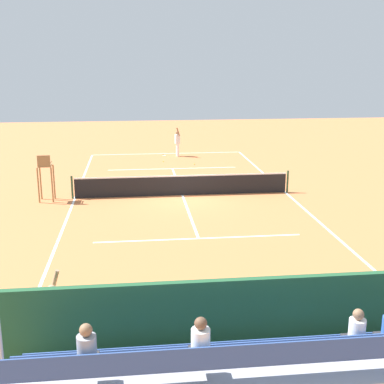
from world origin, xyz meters
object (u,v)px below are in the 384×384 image
at_px(courtside_bench, 315,321).
at_px(line_judge, 53,313).
at_px(tennis_ball_far, 163,161).
at_px(tennis_player, 177,141).
at_px(tennis_net, 182,185).
at_px(tennis_ball_near, 194,164).
at_px(bleacher_stand, 267,365).
at_px(tennis_racket, 164,155).
at_px(umpire_chair, 45,173).
at_px(equipment_bag, 243,343).

relative_size(courtside_bench, line_judge, 0.93).
height_order(courtside_bench, line_judge, line_judge).
bearing_deg(tennis_ball_far, tennis_player, -119.80).
bearing_deg(tennis_net, line_judge, 72.91).
bearing_deg(tennis_ball_near, bleacher_stand, 86.53).
bearing_deg(courtside_bench, tennis_racket, -85.24).
relative_size(tennis_net, line_judge, 5.35).
bearing_deg(courtside_bench, tennis_net, -82.56).
xyz_separation_m(tennis_net, tennis_player, (-0.63, -9.94, 0.51)).
bearing_deg(courtside_bench, umpire_chair, -58.54).
relative_size(courtside_bench, equipment_bag, 2.00).
bearing_deg(bleacher_stand, umpire_chair, -67.49).
bearing_deg(tennis_racket, equipment_bag, 90.67).
relative_size(courtside_bench, tennis_player, 0.93).
relative_size(equipment_bag, line_judge, 0.47).
relative_size(umpire_chair, equipment_bag, 2.38).
bearing_deg(equipment_bag, tennis_racket, -89.33).
bearing_deg(tennis_ball_far, tennis_ball_near, 151.11).
height_order(equipment_bag, tennis_ball_far, equipment_bag).
bearing_deg(equipment_bag, line_judge, -3.69).
distance_m(tennis_player, tennis_ball_far, 2.34).
distance_m(courtside_bench, tennis_player, 23.24).
distance_m(tennis_net, tennis_player, 9.97).
height_order(tennis_ball_near, line_judge, line_judge).
distance_m(tennis_racket, line_judge, 23.69).
distance_m(equipment_bag, tennis_ball_near, 20.53).
distance_m(equipment_bag, tennis_ball_far, 21.50).
distance_m(umpire_chair, equipment_bag, 14.56).
distance_m(courtside_bench, tennis_ball_far, 21.48).
bearing_deg(tennis_ball_near, tennis_player, -74.61).
bearing_deg(courtside_bench, tennis_player, -87.29).
bearing_deg(bleacher_stand, courtside_bench, -128.30).
xyz_separation_m(tennis_net, line_judge, (4.04, 13.14, 0.51)).
height_order(tennis_net, bleacher_stand, bleacher_stand).
bearing_deg(equipment_bag, bleacher_stand, 90.01).
height_order(equipment_bag, tennis_ball_near, equipment_bag).
height_order(umpire_chair, line_judge, umpire_chair).
relative_size(tennis_net, umpire_chair, 4.81).
height_order(umpire_chair, tennis_racket, umpire_chair).
height_order(umpire_chair, tennis_ball_far, umpire_chair).
bearing_deg(umpire_chair, tennis_ball_near, -135.88).
xyz_separation_m(tennis_net, equipment_bag, (-0.06, 13.40, -0.32)).
bearing_deg(tennis_player, tennis_racket, -18.48).
relative_size(tennis_player, tennis_ball_near, 29.18).
bearing_deg(tennis_racket, tennis_ball_far, 84.70).
relative_size(courtside_bench, tennis_ball_near, 27.27).
bearing_deg(equipment_bag, umpire_chair, -64.47).
relative_size(tennis_net, tennis_ball_near, 156.06).
height_order(tennis_player, tennis_racket, tennis_player).
bearing_deg(line_judge, tennis_ball_far, -99.67).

